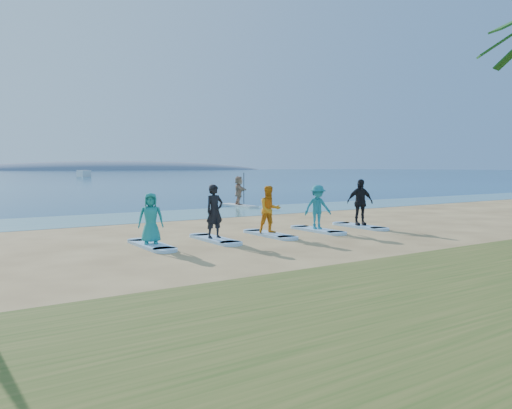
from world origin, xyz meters
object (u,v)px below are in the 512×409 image
boat_offshore_b (84,177)px  surfboard_0 (151,245)px  surfboard_2 (270,234)px  student_1 (214,211)px  student_4 (360,202)px  paddleboarder (239,190)px  surfboard_4 (360,226)px  surfboard_3 (317,230)px  paddleboard (239,206)px  student_2 (270,210)px  surfboard_1 (215,239)px  student_0 (151,218)px  student_3 (318,207)px

boat_offshore_b → surfboard_0: 103.48m
boat_offshore_b → surfboard_2: bearing=-102.0°
student_1 → student_4: size_ratio=0.96×
boat_offshore_b → paddleboarder: bearing=-99.9°
paddleboarder → student_1: student_1 is taller
student_4 → surfboard_4: bearing=0.0°
student_1 → surfboard_3: 4.37m
paddleboard → surfboard_3: bearing=-110.6°
boat_offshore_b → student_1: 103.02m
paddleboard → surfboard_0: (-9.78, -11.13, -0.01)m
surfboard_0 → student_4: bearing=0.0°
surfboard_3 → student_2: bearing=180.0°
surfboard_1 → surfboard_2: same height
paddleboarder → student_0: (-9.78, -11.13, -0.11)m
paddleboard → surfboard_3: 11.63m
boat_offshore_b → surfboard_1: bearing=-103.2°
boat_offshore_b → student_1: (-21.27, -100.80, 0.95)m
surfboard_0 → surfboard_3: (6.41, 0.00, 0.00)m
paddleboarder → surfboard_1: paddleboarder is taller
student_2 → student_4: (4.27, 0.00, 0.09)m
paddleboarder → surfboard_2: 12.45m
surfboard_2 → paddleboarder: bearing=63.7°
paddleboard → surfboard_2: 12.42m
surfboard_2 → surfboard_3: bearing=0.0°
surfboard_0 → student_3: student_3 is taller
student_2 → paddleboard: bearing=76.2°
student_0 → student_3: bearing=21.6°
student_4 → surfboard_1: bearing=-158.9°
student_1 → student_4: (6.41, 0.00, 0.04)m
student_1 → student_3: bearing=-6.8°
student_1 → surfboard_3: size_ratio=0.78×
surfboard_4 → student_4: size_ratio=1.23×
student_3 → surfboard_4: bearing=15.1°
surfboard_1 → student_3: student_3 is taller
surfboard_3 → student_3: size_ratio=1.37×
student_2 → surfboard_1: bearing=-167.5°
surfboard_3 → student_4: size_ratio=1.23×
paddleboard → boat_offshore_b: (13.64, 89.66, -0.06)m
surfboard_1 → student_1: size_ratio=1.28×
surfboard_1 → boat_offshore_b: bearing=78.1°
student_0 → student_3: (6.41, 0.00, 0.05)m
student_3 → surfboard_4: size_ratio=0.73×
student_3 → student_4: 2.14m
student_0 → student_4: student_4 is taller
surfboard_0 → student_1: student_1 is taller
paddleboard → student_0: 14.84m
surfboard_4 → surfboard_0: bearing=180.0°
surfboard_2 → student_1: bearing=180.0°
student_2 → student_4: bearing=12.5°
boat_offshore_b → paddleboard: bearing=-99.9°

